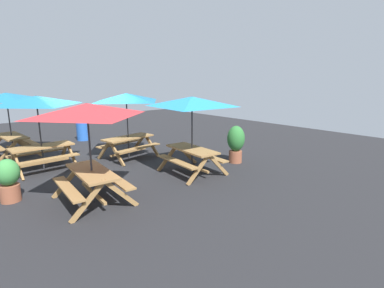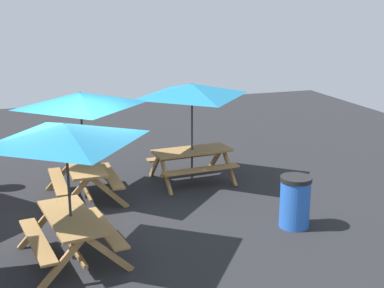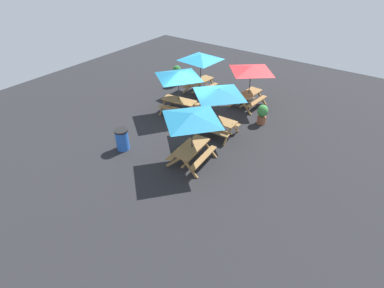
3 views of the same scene
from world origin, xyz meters
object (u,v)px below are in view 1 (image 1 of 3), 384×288
potted_plant_1 (236,142)px  picnic_table_0 (37,106)px  picnic_table_4 (126,102)px  picnic_table_3 (87,117)px  trash_bin_blue (83,129)px  potted_plant_0 (8,179)px  picnic_table_1 (192,107)px  picnic_table_2 (7,102)px

potted_plant_1 → picnic_table_0: bearing=55.8°
potted_plant_1 → picnic_table_4: bearing=39.6°
picnic_table_3 → trash_bin_blue: size_ratio=2.38×
picnic_table_3 → potted_plant_0: bearing=52.9°
picnic_table_1 → potted_plant_0: 4.96m
picnic_table_0 → picnic_table_4: size_ratio=1.00×
picnic_table_0 → trash_bin_blue: picnic_table_0 is taller
picnic_table_1 → picnic_table_2: same height
picnic_table_2 → picnic_table_0: bearing=-176.3°
trash_bin_blue → potted_plant_0: bearing=144.4°
trash_bin_blue → potted_plant_0: 6.91m
picnic_table_3 → picnic_table_4: same height
picnic_table_1 → picnic_table_2: 6.88m
picnic_table_2 → picnic_table_4: size_ratio=1.00×
potted_plant_0 → potted_plant_1: size_ratio=0.81×
picnic_table_0 → picnic_table_2: size_ratio=1.00×
picnic_table_4 → potted_plant_0: picnic_table_4 is taller
picnic_table_1 → potted_plant_1: 2.27m
picnic_table_3 → trash_bin_blue: picnic_table_3 is taller
picnic_table_2 → picnic_table_4: 4.32m
potted_plant_0 → potted_plant_1: (-1.38, -6.45, 0.15)m
picnic_table_0 → potted_plant_1: bearing=144.4°
picnic_table_1 → picnic_table_3: same height
picnic_table_0 → trash_bin_blue: bearing=-128.9°
picnic_table_0 → picnic_table_4: (-0.57, -2.71, 0.00)m
picnic_table_1 → picnic_table_4: bearing=16.1°
picnic_table_3 → potted_plant_0: 2.43m
trash_bin_blue → potted_plant_1: bearing=-160.9°
picnic_table_3 → potted_plant_1: 5.16m
picnic_table_2 → picnic_table_3: size_ratio=1.00×
picnic_table_3 → picnic_table_1: bearing=-83.3°
picnic_table_4 → picnic_table_0: bearing=-20.3°
picnic_table_0 → picnic_table_1: same height
picnic_table_0 → picnic_table_1: (-3.36, -3.26, 0.00)m
picnic_table_0 → picnic_table_2: (2.51, 0.33, 0.00)m
picnic_table_2 → potted_plant_0: bearing=164.1°
picnic_table_4 → trash_bin_blue: picnic_table_4 is taller
picnic_table_1 → picnic_table_4: size_ratio=1.21×
picnic_table_1 → picnic_table_4: (2.80, 0.55, 0.00)m
picnic_table_0 → potted_plant_1: (-3.49, -5.12, -1.29)m
picnic_table_3 → potted_plant_1: bearing=-85.2°
picnic_table_3 → picnic_table_4: size_ratio=1.00×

